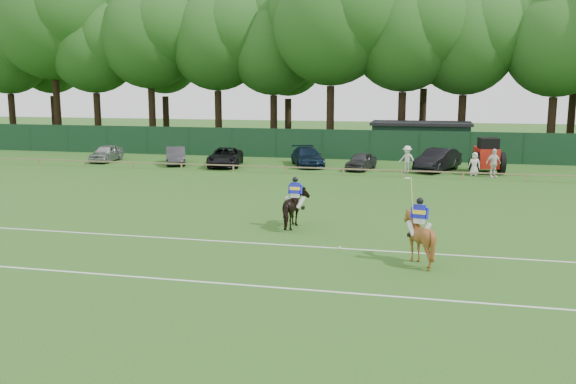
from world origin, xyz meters
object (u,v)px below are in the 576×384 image
(sedan_grey, at_px, (176,156))
(hatch_grey, at_px, (361,161))
(spectator_left, at_px, (407,159))
(utility_shed, at_px, (421,139))
(horse_dark, at_px, (295,209))
(estate_black, at_px, (438,160))
(spectator_right, at_px, (474,164))
(sedan_silver, at_px, (106,153))
(polo_ball, at_px, (340,247))
(suv_black, at_px, (225,157))
(tractor, at_px, (487,156))
(sedan_navy, at_px, (307,157))
(spectator_mid, at_px, (493,163))
(horse_chestnut, at_px, (419,238))

(sedan_grey, height_order, hatch_grey, sedan_grey)
(spectator_left, distance_m, utility_shed, 9.60)
(horse_dark, relative_size, estate_black, 0.41)
(spectator_right, bearing_deg, sedan_silver, -167.74)
(hatch_grey, xyz_separation_m, polo_ball, (1.58, -22.09, -0.59))
(estate_black, bearing_deg, suv_black, -152.18)
(sedan_silver, bearing_deg, spectator_right, -8.13)
(sedan_grey, xyz_separation_m, spectator_right, (22.50, -1.05, 0.12))
(utility_shed, bearing_deg, estate_black, -80.64)
(sedan_silver, height_order, tractor, tractor)
(hatch_grey, height_order, utility_shed, utility_shed)
(sedan_grey, distance_m, hatch_grey, 14.59)
(sedan_grey, relative_size, tractor, 1.30)
(estate_black, xyz_separation_m, polo_ball, (-3.90, -22.73, -0.77))
(spectator_left, height_order, utility_shed, utility_shed)
(horse_dark, xyz_separation_m, suv_black, (-9.59, 18.74, -0.16))
(horse_dark, xyz_separation_m, polo_ball, (2.41, -2.99, -0.82))
(sedan_navy, relative_size, spectator_right, 3.05)
(spectator_right, bearing_deg, tractor, 73.18)
(spectator_mid, bearing_deg, estate_black, 116.38)
(spectator_left, xyz_separation_m, tractor, (5.51, 0.89, 0.24))
(horse_chestnut, xyz_separation_m, spectator_right, (3.37, 22.17, -0.11))
(spectator_mid, bearing_deg, sedan_grey, 145.83)
(sedan_grey, bearing_deg, suv_black, -26.41)
(sedan_navy, relative_size, utility_shed, 0.59)
(spectator_left, distance_m, spectator_right, 4.63)
(horse_chestnut, bearing_deg, spectator_mid, -89.33)
(horse_chestnut, bearing_deg, suv_black, -44.41)
(horse_dark, height_order, suv_black, horse_dark)
(spectator_left, height_order, polo_ball, spectator_left)
(sedan_silver, bearing_deg, estate_black, -4.33)
(suv_black, xyz_separation_m, spectator_left, (13.75, -0.26, 0.25))
(spectator_right, xyz_separation_m, tractor, (0.93, 1.49, 0.38))
(sedan_silver, xyz_separation_m, spectator_mid, (29.92, -1.95, 0.29))
(hatch_grey, distance_m, spectator_mid, 9.29)
(sedan_silver, relative_size, polo_ball, 44.84)
(sedan_navy, relative_size, spectator_left, 2.60)
(spectator_mid, bearing_deg, spectator_left, 138.66)
(sedan_grey, relative_size, sedan_navy, 0.84)
(horse_chestnut, bearing_deg, tractor, -87.72)
(estate_black, xyz_separation_m, tractor, (3.37, -0.38, 0.39))
(hatch_grey, distance_m, spectator_right, 8.02)
(horse_dark, bearing_deg, spectator_right, -115.25)
(horse_dark, xyz_separation_m, tractor, (9.67, 19.37, 0.33))
(horse_dark, bearing_deg, tractor, -115.72)
(horse_chestnut, xyz_separation_m, spectator_left, (-1.21, 22.77, 0.04))
(hatch_grey, bearing_deg, sedan_silver, -168.03)
(sedan_silver, distance_m, tractor, 29.66)
(spectator_right, distance_m, tractor, 1.80)
(horse_chestnut, distance_m, polo_ball, 3.35)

